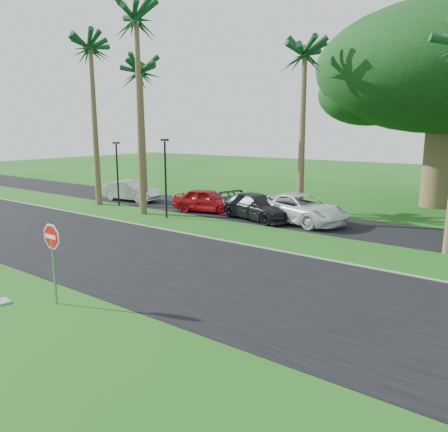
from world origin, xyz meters
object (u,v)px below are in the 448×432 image
at_px(car_red, 207,201).
at_px(car_dark, 257,207).
at_px(car_silver, 131,191).
at_px(car_minivan, 300,209).
at_px(stop_sign_near, 52,247).

bearing_deg(car_red, car_dark, -105.00).
distance_m(car_silver, car_minivan, 13.42).
bearing_deg(car_minivan, car_red, 109.57).
bearing_deg(car_minivan, car_silver, 105.73).
height_order(stop_sign_near, car_minivan, stop_sign_near).
relative_size(stop_sign_near, car_red, 0.60).
bearing_deg(car_dark, car_silver, 102.33).
relative_size(car_silver, car_dark, 0.89).
distance_m(stop_sign_near, car_silver, 19.35).
distance_m(car_silver, car_dark, 11.00).
xyz_separation_m(stop_sign_near, car_dark, (-1.88, 14.28, -1.04)).
xyz_separation_m(stop_sign_near, car_silver, (-12.88, 14.41, -1.04)).
distance_m(stop_sign_near, car_minivan, 14.98).
bearing_deg(stop_sign_near, car_dark, 97.51).
xyz_separation_m(stop_sign_near, car_red, (-5.62, 14.28, -1.03)).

